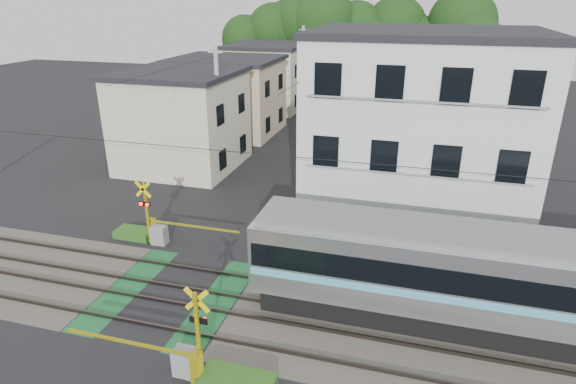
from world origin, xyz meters
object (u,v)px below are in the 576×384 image
(crossing_signal_far, at_px, (158,229))
(apartment_block, at_px, (419,131))
(commuter_train, at_px, (511,283))
(pedestrian, at_px, (356,98))
(crossing_signal_near, at_px, (187,357))

(crossing_signal_far, bearing_deg, apartment_block, 27.78)
(commuter_train, height_order, crossing_signal_far, commuter_train)
(apartment_block, height_order, pedestrian, apartment_block)
(crossing_signal_near, xyz_separation_m, pedestrian, (-0.69, 39.29, 0.21))
(crossing_signal_near, height_order, apartment_block, apartment_block)
(apartment_block, bearing_deg, pedestrian, 104.19)
(commuter_train, distance_m, crossing_signal_far, 14.80)
(crossing_signal_far, distance_m, pedestrian, 32.29)
(commuter_train, height_order, apartment_block, apartment_block)
(commuter_train, relative_size, crossing_signal_near, 3.67)
(commuter_train, bearing_deg, crossing_signal_near, -152.62)
(crossing_signal_far, xyz_separation_m, pedestrian, (4.48, 31.98, 0.21))
(crossing_signal_far, distance_m, apartment_block, 13.14)
(commuter_train, height_order, crossing_signal_near, commuter_train)
(crossing_signal_far, bearing_deg, commuter_train, -9.58)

